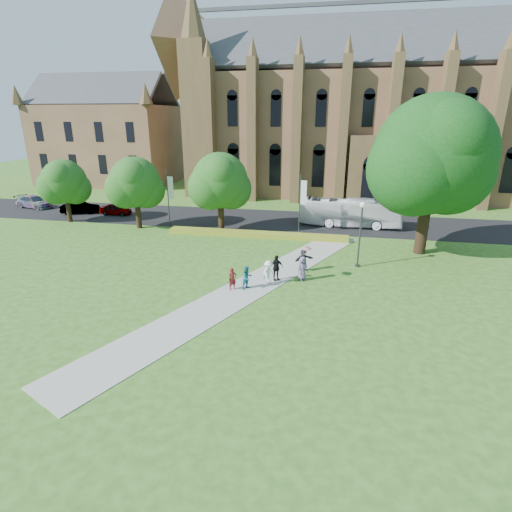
% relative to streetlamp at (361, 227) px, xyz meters
% --- Properties ---
extents(ground, '(160.00, 160.00, 0.00)m').
position_rel_streetlamp_xyz_m(ground, '(-7.50, -6.50, -3.30)').
color(ground, '#2F5B1B').
rests_on(ground, ground).
extents(road, '(160.00, 10.00, 0.02)m').
position_rel_streetlamp_xyz_m(road, '(-7.50, 13.50, -3.29)').
color(road, black).
rests_on(road, ground).
extents(footpath, '(15.58, 28.54, 0.04)m').
position_rel_streetlamp_xyz_m(footpath, '(-7.50, -5.50, -3.28)').
color(footpath, '#B2B2A8').
rests_on(footpath, ground).
extents(flower_hedge, '(18.00, 1.40, 0.45)m').
position_rel_streetlamp_xyz_m(flower_hedge, '(-9.50, 6.70, -3.07)').
color(flower_hedge, gold).
rests_on(flower_hedge, ground).
extents(cathedral, '(52.60, 18.25, 28.00)m').
position_rel_streetlamp_xyz_m(cathedral, '(2.50, 33.23, 9.69)').
color(cathedral, brown).
rests_on(cathedral, ground).
extents(building_west, '(22.00, 14.00, 18.30)m').
position_rel_streetlamp_xyz_m(building_west, '(-41.50, 35.50, 5.91)').
color(building_west, brown).
rests_on(building_west, ground).
extents(streetlamp, '(0.44, 0.44, 5.24)m').
position_rel_streetlamp_xyz_m(streetlamp, '(0.00, 0.00, 0.00)').
color(streetlamp, '#38383D').
rests_on(streetlamp, ground).
extents(large_tree, '(9.60, 9.60, 13.20)m').
position_rel_streetlamp_xyz_m(large_tree, '(5.50, 4.50, 5.07)').
color(large_tree, '#332114').
rests_on(large_tree, ground).
extents(street_tree_0, '(5.20, 5.20, 7.50)m').
position_rel_streetlamp_xyz_m(street_tree_0, '(-22.50, 7.50, 1.58)').
color(street_tree_0, '#332114').
rests_on(street_tree_0, ground).
extents(street_tree_1, '(5.60, 5.60, 8.05)m').
position_rel_streetlamp_xyz_m(street_tree_1, '(-13.50, 8.00, 1.93)').
color(street_tree_1, '#332114').
rests_on(street_tree_1, ground).
extents(street_tree_2, '(4.80, 4.80, 6.95)m').
position_rel_streetlamp_xyz_m(street_tree_2, '(-31.50, 8.50, 1.23)').
color(street_tree_2, '#332114').
rests_on(street_tree_2, ground).
extents(banner_pole_0, '(0.70, 0.10, 6.00)m').
position_rel_streetlamp_xyz_m(banner_pole_0, '(-5.39, 8.70, 0.09)').
color(banner_pole_0, '#38383D').
rests_on(banner_pole_0, ground).
extents(banner_pole_1, '(0.70, 0.10, 6.00)m').
position_rel_streetlamp_xyz_m(banner_pole_1, '(-19.39, 8.70, 0.09)').
color(banner_pole_1, '#38383D').
rests_on(banner_pole_1, ground).
extents(tour_coach, '(10.84, 2.97, 2.99)m').
position_rel_streetlamp_xyz_m(tour_coach, '(-0.34, 12.50, -1.78)').
color(tour_coach, silver).
rests_on(tour_coach, road).
extents(car_0, '(3.89, 1.70, 1.31)m').
position_rel_streetlamp_xyz_m(car_0, '(-28.03, 12.46, -2.62)').
color(car_0, gray).
rests_on(car_0, road).
extents(car_1, '(4.72, 2.94, 1.47)m').
position_rel_streetlamp_xyz_m(car_1, '(-32.61, 12.23, -2.54)').
color(car_1, gray).
rests_on(car_1, road).
extents(car_2, '(5.57, 3.23, 1.52)m').
position_rel_streetlamp_xyz_m(car_2, '(-40.56, 14.11, -2.52)').
color(car_2, gray).
rests_on(car_2, road).
extents(pedestrian_0, '(0.68, 0.63, 1.57)m').
position_rel_streetlamp_xyz_m(pedestrian_0, '(-8.68, -6.33, -2.47)').
color(pedestrian_0, maroon).
rests_on(pedestrian_0, footpath).
extents(pedestrian_1, '(1.00, 1.02, 1.66)m').
position_rel_streetlamp_xyz_m(pedestrian_1, '(-7.71, -6.01, -2.43)').
color(pedestrian_1, '#1A6A82').
rests_on(pedestrian_1, footpath).
extents(pedestrian_2, '(1.10, 1.31, 1.76)m').
position_rel_streetlamp_xyz_m(pedestrian_2, '(-6.41, -4.93, -2.38)').
color(pedestrian_2, white).
rests_on(pedestrian_2, footpath).
extents(pedestrian_3, '(1.19, 1.00, 1.91)m').
position_rel_streetlamp_xyz_m(pedestrian_3, '(-5.98, -4.09, -2.30)').
color(pedestrian_3, black).
rests_on(pedestrian_3, footpath).
extents(pedestrian_4, '(1.03, 0.97, 1.77)m').
position_rel_streetlamp_xyz_m(pedestrian_4, '(-4.10, -3.64, -2.37)').
color(pedestrian_4, slate).
rests_on(pedestrian_4, footpath).
extents(pedestrian_5, '(1.62, 1.39, 1.76)m').
position_rel_streetlamp_xyz_m(pedestrian_5, '(-4.18, -1.80, -2.38)').
color(pedestrian_5, '#2B2931').
rests_on(pedestrian_5, footpath).
extents(parasol, '(0.96, 0.96, 0.68)m').
position_rel_streetlamp_xyz_m(parasol, '(-3.92, -3.54, -1.14)').
color(parasol, '#DD9CB6').
rests_on(parasol, pedestrian_4).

